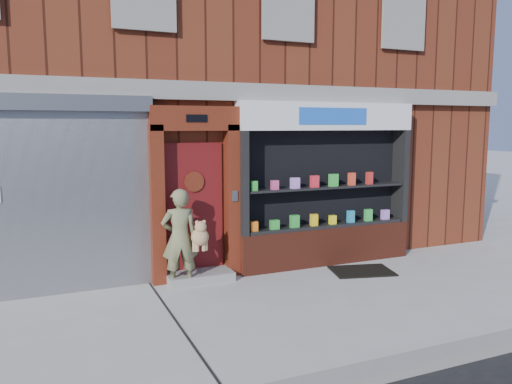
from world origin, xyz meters
TOP-DOWN VIEW (x-y plane):
  - ground at (0.00, 0.00)m, footprint 80.00×80.00m
  - curb at (0.00, -2.15)m, footprint 60.00×0.30m
  - building at (-0.00, 5.99)m, footprint 12.00×8.16m
  - shutter_bay at (-3.00, 1.93)m, footprint 3.10×0.30m
  - red_door_bay at (-0.75, 1.86)m, footprint 1.52×0.58m
  - pharmacy_bay at (1.75, 1.81)m, footprint 3.50×0.41m
  - woman at (-1.09, 1.54)m, footprint 0.76×0.49m
  - doormat at (2.06, 1.06)m, footprint 1.21×0.98m

SIDE VIEW (x-z plane):
  - ground at x=0.00m, z-range 0.00..0.00m
  - doormat at x=2.06m, z-range 0.00..0.03m
  - curb at x=0.00m, z-range 0.00..0.12m
  - woman at x=-1.09m, z-range 0.00..1.60m
  - pharmacy_bay at x=1.75m, z-range -0.13..2.87m
  - red_door_bay at x=-0.75m, z-range 0.01..2.91m
  - shutter_bay at x=-3.00m, z-range 0.20..3.24m
  - building at x=0.00m, z-range 0.00..8.00m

